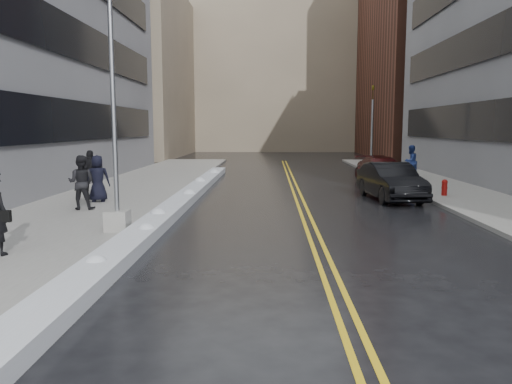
# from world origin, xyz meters

# --- Properties ---
(ground) EXTENTS (160.00, 160.00, 0.00)m
(ground) POSITION_xyz_m (0.00, 0.00, 0.00)
(ground) COLOR black
(ground) RESTS_ON ground
(sidewalk_west) EXTENTS (5.50, 50.00, 0.15)m
(sidewalk_west) POSITION_xyz_m (-5.75, 10.00, 0.07)
(sidewalk_west) COLOR gray
(sidewalk_west) RESTS_ON ground
(sidewalk_east) EXTENTS (4.00, 50.00, 0.15)m
(sidewalk_east) POSITION_xyz_m (10.00, 10.00, 0.07)
(sidewalk_east) COLOR gray
(sidewalk_east) RESTS_ON ground
(lane_line_left) EXTENTS (0.12, 50.00, 0.01)m
(lane_line_left) POSITION_xyz_m (2.35, 10.00, 0.00)
(lane_line_left) COLOR gold
(lane_line_left) RESTS_ON ground
(lane_line_right) EXTENTS (0.12, 50.00, 0.01)m
(lane_line_right) POSITION_xyz_m (2.65, 10.00, 0.00)
(lane_line_right) COLOR gold
(lane_line_right) RESTS_ON ground
(snow_ridge) EXTENTS (0.90, 30.00, 0.34)m
(snow_ridge) POSITION_xyz_m (-2.45, 8.00, 0.17)
(snow_ridge) COLOR silver
(snow_ridge) RESTS_ON ground
(building_west_far) EXTENTS (14.00, 22.00, 18.00)m
(building_west_far) POSITION_xyz_m (-15.50, 44.00, 9.00)
(building_west_far) COLOR gray
(building_west_far) RESTS_ON ground
(building_east_far) EXTENTS (14.00, 20.00, 28.00)m
(building_east_far) POSITION_xyz_m (19.00, 42.00, 14.00)
(building_east_far) COLOR #562D21
(building_east_far) RESTS_ON ground
(building_far) EXTENTS (36.00, 16.00, 22.00)m
(building_far) POSITION_xyz_m (2.00, 60.00, 11.00)
(building_far) COLOR gray
(building_far) RESTS_ON ground
(lamppost) EXTENTS (0.65, 0.65, 7.62)m
(lamppost) POSITION_xyz_m (-3.30, 2.00, 2.53)
(lamppost) COLOR gray
(lamppost) RESTS_ON sidewalk_west
(fire_hydrant) EXTENTS (0.26, 0.26, 0.73)m
(fire_hydrant) POSITION_xyz_m (9.00, 10.00, 0.55)
(fire_hydrant) COLOR maroon
(fire_hydrant) RESTS_ON sidewalk_east
(traffic_signal) EXTENTS (0.16, 0.20, 6.00)m
(traffic_signal) POSITION_xyz_m (8.50, 24.00, 3.40)
(traffic_signal) COLOR gray
(traffic_signal) RESTS_ON sidewalk_east
(pedestrian_b) EXTENTS (0.99, 0.78, 2.01)m
(pedestrian_b) POSITION_xyz_m (-5.80, 5.80, 1.16)
(pedestrian_b) COLOR black
(pedestrian_b) RESTS_ON sidewalk_west
(pedestrian_c) EXTENTS (1.04, 0.79, 1.91)m
(pedestrian_c) POSITION_xyz_m (-5.84, 7.70, 1.11)
(pedestrian_c) COLOR black
(pedestrian_c) RESTS_ON sidewalk_west
(pedestrian_d) EXTENTS (1.25, 0.62, 2.06)m
(pedestrian_d) POSITION_xyz_m (-6.48, 8.70, 1.18)
(pedestrian_d) COLOR black
(pedestrian_d) RESTS_ON sidewalk_west
(pedestrian_east) EXTENTS (1.20, 1.16, 1.95)m
(pedestrian_east) POSITION_xyz_m (9.72, 18.10, 1.13)
(pedestrian_east) COLOR navy
(pedestrian_east) RESTS_ON sidewalk_east
(car_black) EXTENTS (2.24, 5.12, 1.64)m
(car_black) POSITION_xyz_m (6.50, 9.60, 0.82)
(car_black) COLOR black
(car_black) RESTS_ON ground
(car_maroon) EXTENTS (2.54, 5.41, 1.53)m
(car_maroon) POSITION_xyz_m (7.50, 15.82, 0.76)
(car_maroon) COLOR #370809
(car_maroon) RESTS_ON ground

